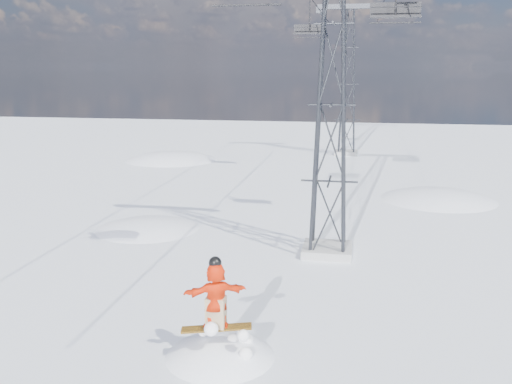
% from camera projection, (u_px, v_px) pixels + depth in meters
% --- Properties ---
extents(ground, '(120.00, 120.00, 0.00)m').
position_uv_depth(ground, '(274.00, 357.00, 13.66)').
color(ground, white).
rests_on(ground, ground).
extents(snow_terrain, '(39.00, 37.00, 22.00)m').
position_uv_depth(snow_terrain, '(249.00, 325.00, 36.96)').
color(snow_terrain, white).
rests_on(snow_terrain, ground).
extents(lift_tower_near, '(5.20, 1.80, 11.43)m').
position_uv_depth(lift_tower_near, '(331.00, 106.00, 20.03)').
color(lift_tower_near, '#999999').
rests_on(lift_tower_near, ground).
extents(lift_tower_far, '(5.20, 1.80, 11.43)m').
position_uv_depth(lift_tower_far, '(348.00, 85.00, 44.05)').
color(lift_tower_far, '#999999').
rests_on(lift_tower_far, ground).
extents(lift_chair_mid, '(1.95, 0.56, 2.42)m').
position_uv_depth(lift_chair_mid, '(395.00, 11.00, 22.12)').
color(lift_chair_mid, black).
rests_on(lift_chair_mid, ground).
extents(lift_chair_far, '(1.90, 0.55, 2.35)m').
position_uv_depth(lift_chair_far, '(309.00, 30.00, 34.25)').
color(lift_chair_far, black).
rests_on(lift_chair_far, ground).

